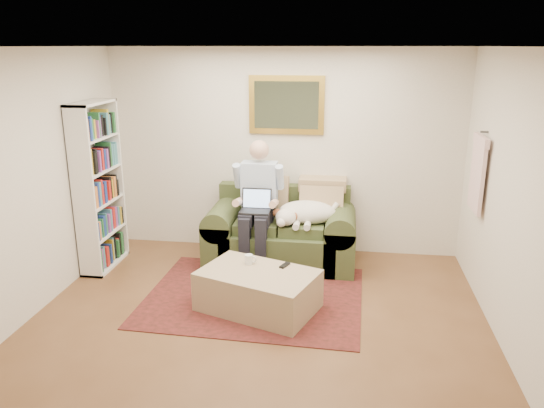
% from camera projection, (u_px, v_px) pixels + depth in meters
% --- Properties ---
extents(room_shell, '(4.51, 5.00, 2.61)m').
position_uv_depth(room_shell, '(254.00, 198.00, 4.73)').
color(room_shell, brown).
rests_on(room_shell, ground).
extents(rug, '(2.35, 1.90, 0.01)m').
position_uv_depth(rug, '(254.00, 296.00, 5.74)').
color(rug, black).
rests_on(rug, room_shell).
extents(sofa, '(1.82, 0.92, 1.09)m').
position_uv_depth(sofa, '(281.00, 238.00, 6.58)').
color(sofa, '#45502A').
rests_on(sofa, room_shell).
extents(seated_man, '(0.60, 0.86, 1.53)m').
position_uv_depth(seated_man, '(257.00, 206.00, 6.33)').
color(seated_man, '#8CA9D8').
rests_on(seated_man, sofa).
extents(laptop, '(0.35, 0.28, 0.26)m').
position_uv_depth(laptop, '(256.00, 205.00, 6.25)').
color(laptop, black).
rests_on(laptop, seated_man).
extents(sleeping_dog, '(0.75, 0.47, 0.28)m').
position_uv_depth(sleeping_dog, '(307.00, 212.00, 6.34)').
color(sleeping_dog, white).
rests_on(sleeping_dog, sofa).
extents(ottoman, '(1.32, 1.07, 0.42)m').
position_uv_depth(ottoman, '(258.00, 290.00, 5.41)').
color(ottoman, tan).
rests_on(ottoman, room_shell).
extents(coffee_mug, '(0.08, 0.08, 0.10)m').
position_uv_depth(coffee_mug, '(249.00, 259.00, 5.54)').
color(coffee_mug, white).
rests_on(coffee_mug, ottoman).
extents(tv_remote, '(0.10, 0.16, 0.02)m').
position_uv_depth(tv_remote, '(285.00, 265.00, 5.49)').
color(tv_remote, black).
rests_on(tv_remote, ottoman).
extents(bookshelf, '(0.28, 0.80, 2.00)m').
position_uv_depth(bookshelf, '(98.00, 187.00, 6.29)').
color(bookshelf, white).
rests_on(bookshelf, room_shell).
extents(wall_mirror, '(0.94, 0.04, 0.72)m').
position_uv_depth(wall_mirror, '(286.00, 105.00, 6.56)').
color(wall_mirror, gold).
rests_on(wall_mirror, room_shell).
extents(hanging_shirt, '(0.06, 0.52, 0.90)m').
position_uv_depth(hanging_shirt, '(478.00, 169.00, 5.60)').
color(hanging_shirt, '#F1C7CB').
rests_on(hanging_shirt, room_shell).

